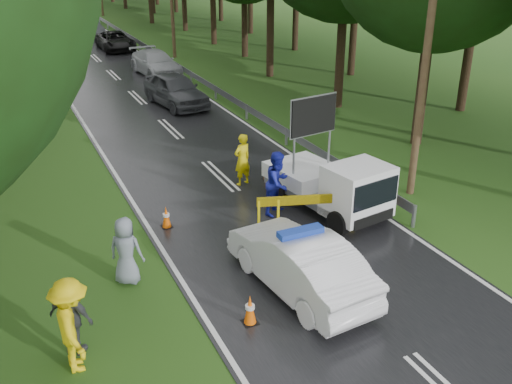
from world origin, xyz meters
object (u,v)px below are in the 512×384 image
work_truck (334,185)px  queue_car_first (175,90)px  barrier (307,205)px  queue_car_third (116,41)px  officer (242,160)px  civilian (278,183)px  police_sedan (299,262)px  queue_car_fourth (90,28)px  queue_car_second (156,63)px

work_truck → queue_car_first: (-0.65, 13.85, -0.11)m
barrier → queue_car_third: queue_car_third is taller
work_truck → officer: (-1.64, 3.17, -0.02)m
civilian → queue_car_third: 30.12m
police_sedan → work_truck: size_ratio=1.02×
officer → police_sedan: bearing=61.1°
barrier → queue_car_fourth: size_ratio=0.64×
civilian → barrier: bearing=-118.5°
police_sedan → civilian: 4.21m
queue_car_second → queue_car_fourth: 17.38m
queue_car_first → queue_car_third: queue_car_first is taller
work_truck → barrier: work_truck is taller
queue_car_third → work_truck: bearing=-90.7°
queue_car_first → queue_car_second: (1.05, 7.39, -0.09)m
work_truck → barrier: 1.62m
work_truck → queue_car_fourth: bearing=81.6°
officer → civilian: bearing=75.1°
officer → queue_car_second: officer is taller
barrier → civilian: 1.53m
officer → queue_car_third: 27.65m
barrier → queue_car_second: queue_car_second is taller
queue_car_fourth → queue_car_second: bearing=-92.5°
queue_car_first → queue_car_second: size_ratio=0.96×
officer → queue_car_fourth: (1.07, 35.42, -0.20)m
barrier → officer: (-0.26, 4.00, 0.01)m
police_sedan → barrier: bearing=-128.9°
queue_car_second → queue_car_fourth: queue_car_second is taller
police_sedan → work_truck: (2.97, 3.27, 0.18)m
queue_car_second → police_sedan: bearing=-102.8°
civilian → police_sedan: bearing=-144.1°
officer → queue_car_first: size_ratio=0.38×
work_truck → queue_car_first: 13.87m
officer → civilian: 2.48m
police_sedan → work_truck: work_truck is taller
barrier → queue_car_fourth: 39.43m
officer → queue_car_second: 18.19m
queue_car_third → queue_car_fourth: 7.84m
work_truck → barrier: (-1.38, -0.83, -0.03)m
queue_car_first → queue_car_third: 16.93m
queue_car_fourth → officer: bearing=-97.5°
police_sedan → queue_car_fourth: police_sedan is taller
queue_car_second → queue_car_fourth: (-0.97, 17.35, -0.02)m
police_sedan → work_truck: bearing=-138.1°
queue_car_second → barrier: bearing=-99.6°
police_sedan → queue_car_first: same height
barrier → civilian: size_ratio=1.39×
work_truck → officer: 3.56m
officer → queue_car_second: size_ratio=0.37×
officer → civilian: (0.10, -2.48, 0.09)m
barrier → queue_car_third: (1.35, 31.60, -0.21)m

